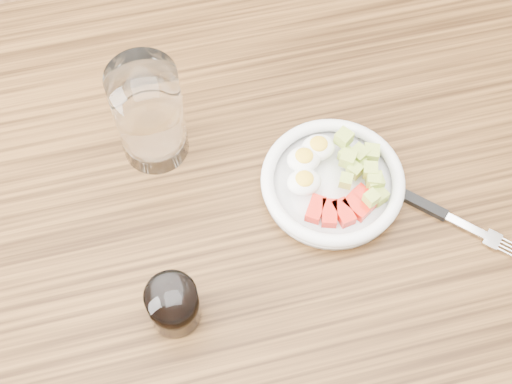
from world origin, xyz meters
TOP-DOWN VIEW (x-y plane):
  - ground at (0.00, 0.00)m, footprint 4.00×4.00m
  - dining_table at (0.00, 0.00)m, footprint 1.50×0.90m
  - bowl at (0.10, 0.01)m, footprint 0.20×0.20m
  - fork at (0.22, -0.06)m, footprint 0.17×0.17m
  - water_glass at (-0.13, 0.13)m, footprint 0.09×0.09m
  - coffee_glass at (-0.14, -0.12)m, footprint 0.06×0.06m

SIDE VIEW (x-z plane):
  - ground at x=0.00m, z-range 0.00..0.00m
  - dining_table at x=0.00m, z-range 0.28..1.05m
  - fork at x=0.22m, z-range 0.77..0.78m
  - bowl at x=0.10m, z-range 0.76..0.81m
  - coffee_glass at x=-0.14m, z-range 0.77..0.84m
  - water_glass at x=-0.13m, z-range 0.77..0.93m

